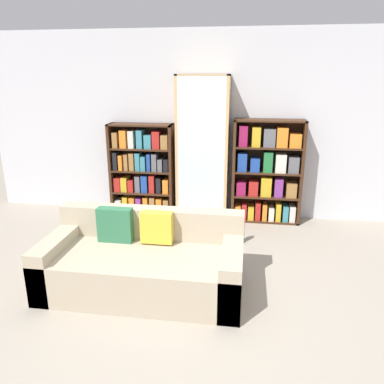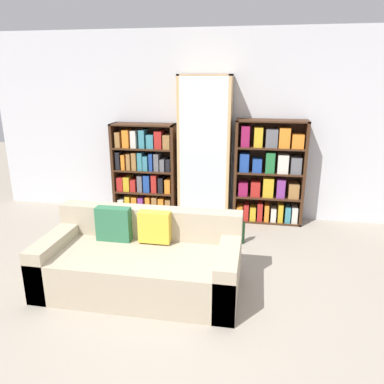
{
  "view_description": "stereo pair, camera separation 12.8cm",
  "coord_description": "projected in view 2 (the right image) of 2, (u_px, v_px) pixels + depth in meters",
  "views": [
    {
      "loc": [
        0.48,
        -2.78,
        2.07
      ],
      "look_at": [
        -0.15,
        1.47,
        0.72
      ],
      "focal_mm": 35.0,
      "sensor_mm": 36.0,
      "label": 1
    },
    {
      "loc": [
        0.61,
        -2.76,
        2.07
      ],
      "look_at": [
        -0.15,
        1.47,
        0.72
      ],
      "focal_mm": 35.0,
      "sensor_mm": 36.0,
      "label": 2
    }
  ],
  "objects": [
    {
      "name": "wine_bottle",
      "position": [
        242.0,
        233.0,
        4.78
      ],
      "size": [
        0.08,
        0.08,
        0.35
      ],
      "color": "#143819",
      "rests_on": "ground"
    },
    {
      "name": "ground_plane",
      "position": [
        180.0,
        319.0,
        3.32
      ],
      "size": [
        16.0,
        16.0,
        0.0
      ],
      "primitive_type": "plane",
      "color": "gray"
    },
    {
      "name": "wall_back",
      "position": [
        217.0,
        126.0,
        5.49
      ],
      "size": [
        7.01,
        0.06,
        2.7
      ],
      "color": "silver",
      "rests_on": "ground"
    },
    {
      "name": "bookshelf_right",
      "position": [
        269.0,
        173.0,
        5.35
      ],
      "size": [
        0.99,
        0.32,
        1.49
      ],
      "color": "#3D2314",
      "rests_on": "ground"
    },
    {
      "name": "bookshelf_left",
      "position": [
        145.0,
        172.0,
        5.68
      ],
      "size": [
        0.96,
        0.32,
        1.39
      ],
      "color": "#3D2314",
      "rests_on": "ground"
    },
    {
      "name": "couch",
      "position": [
        141.0,
        262.0,
        3.76
      ],
      "size": [
        1.95,
        0.94,
        0.77
      ],
      "color": "tan",
      "rests_on": "ground"
    },
    {
      "name": "display_cabinet",
      "position": [
        205.0,
        150.0,
        5.4
      ],
      "size": [
        0.74,
        0.36,
        2.08
      ],
      "color": "tan",
      "rests_on": "ground"
    }
  ]
}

